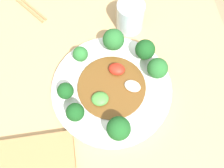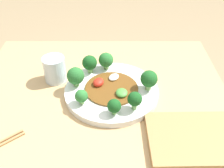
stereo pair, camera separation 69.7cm
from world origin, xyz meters
name	(u,v)px [view 1 (the left image)]	position (x,y,z in m)	size (l,w,h in m)	color
ground_plane	(111,138)	(0.00, 0.00, 0.00)	(8.00, 8.00, 0.00)	#9E8460
table	(110,117)	(0.00, 0.00, 0.37)	(0.87, 0.72, 0.74)	tan
plate	(112,89)	(0.04, 0.00, 0.75)	(0.31, 0.31, 0.02)	white
broccoli_southeast	(75,112)	(0.11, -0.09, 0.80)	(0.04, 0.04, 0.06)	#70A356
broccoli_southwest	(80,54)	(-0.05, -0.07, 0.79)	(0.04, 0.04, 0.05)	#89B76B
broccoli_north	(157,68)	(0.02, 0.12, 0.79)	(0.05, 0.05, 0.06)	#7AAD5B
broccoli_south	(65,91)	(0.05, -0.12, 0.79)	(0.04, 0.04, 0.05)	#70A356
broccoli_west	(114,40)	(-0.08, 0.02, 0.80)	(0.06, 0.06, 0.07)	#7AAD5B
broccoli_east	(118,129)	(0.16, 0.00, 0.80)	(0.06, 0.06, 0.07)	#89B76B
broccoli_northwest	(145,50)	(-0.04, 0.10, 0.80)	(0.05, 0.05, 0.07)	#7AAD5B
stirfry_center	(113,86)	(0.04, 0.00, 0.76)	(0.18, 0.18, 0.02)	brown
drinking_glass	(130,16)	(-0.16, 0.08, 0.78)	(0.08, 0.08, 0.09)	silver
chopsticks	(23,2)	(-0.29, -0.24, 0.74)	(0.17, 0.15, 0.01)	#AD7F4C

